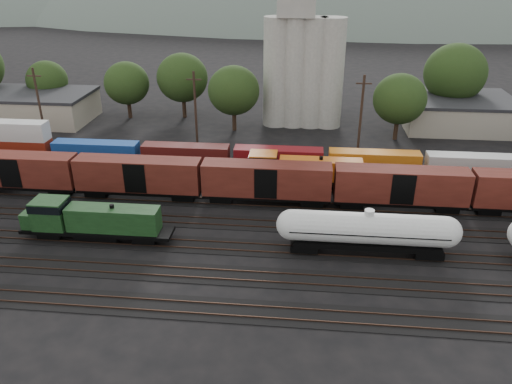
# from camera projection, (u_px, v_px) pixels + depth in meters

# --- Properties ---
(ground) EXTENTS (600.00, 600.00, 0.00)m
(ground) POSITION_uv_depth(u_px,v_px,m) (264.00, 225.00, 55.16)
(ground) COLOR black
(tracks) EXTENTS (180.00, 33.20, 0.20)m
(tracks) POSITION_uv_depth(u_px,v_px,m) (264.00, 224.00, 55.14)
(tracks) COLOR black
(tracks) RESTS_ON ground
(green_locomotive) EXTENTS (15.77, 2.78, 4.17)m
(green_locomotive) POSITION_uv_depth(u_px,v_px,m) (88.00, 220.00, 51.22)
(green_locomotive) COLOR black
(green_locomotive) RESTS_ON ground
(tank_car_a) EXTENTS (17.83, 3.19, 4.67)m
(tank_car_a) POSITION_uv_depth(u_px,v_px,m) (367.00, 230.00, 48.53)
(tank_car_a) COLOR silver
(tank_car_a) RESTS_ON ground
(orange_locomotive) EXTENTS (17.17, 2.86, 4.29)m
(orange_locomotive) POSITION_uv_depth(u_px,v_px,m) (297.00, 170.00, 62.77)
(orange_locomotive) COLOR black
(orange_locomotive) RESTS_ON ground
(boxcar_string) EXTENTS (138.20, 2.90, 4.20)m
(boxcar_string) POSITION_uv_depth(u_px,v_px,m) (267.00, 180.00, 58.31)
(boxcar_string) COLOR black
(boxcar_string) RESTS_ON ground
(container_wall) EXTENTS (162.11, 2.60, 5.80)m
(container_wall) POSITION_uv_depth(u_px,v_px,m) (211.00, 153.00, 68.35)
(container_wall) COLOR black
(container_wall) RESTS_ON ground
(grain_silo) EXTENTS (13.40, 5.00, 29.00)m
(grain_silo) POSITION_uv_depth(u_px,v_px,m) (303.00, 60.00, 82.30)
(grain_silo) COLOR #A8A59A
(grain_silo) RESTS_ON ground
(industrial_sheds) EXTENTS (119.38, 17.26, 5.10)m
(industrial_sheds) POSITION_uv_depth(u_px,v_px,m) (320.00, 113.00, 85.09)
(industrial_sheds) COLOR #9E937F
(industrial_sheds) RESTS_ON ground
(tree_band) EXTENTS (167.63, 20.64, 14.35)m
(tree_band) POSITION_uv_depth(u_px,v_px,m) (299.00, 81.00, 83.87)
(tree_band) COLOR black
(tree_band) RESTS_ON ground
(utility_poles) EXTENTS (122.20, 0.36, 12.00)m
(utility_poles) POSITION_uv_depth(u_px,v_px,m) (277.00, 113.00, 72.21)
(utility_poles) COLOR black
(utility_poles) RESTS_ON ground
(distant_hills) EXTENTS (860.00, 286.00, 130.00)m
(distant_hills) POSITION_uv_depth(u_px,v_px,m) (341.00, 42.00, 295.21)
(distant_hills) COLOR #59665B
(distant_hills) RESTS_ON ground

